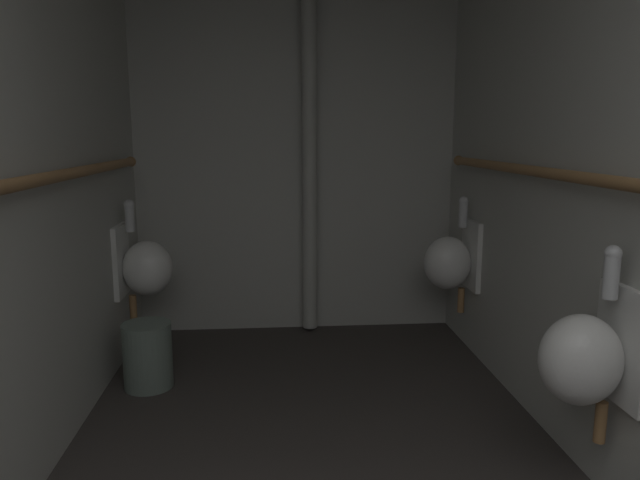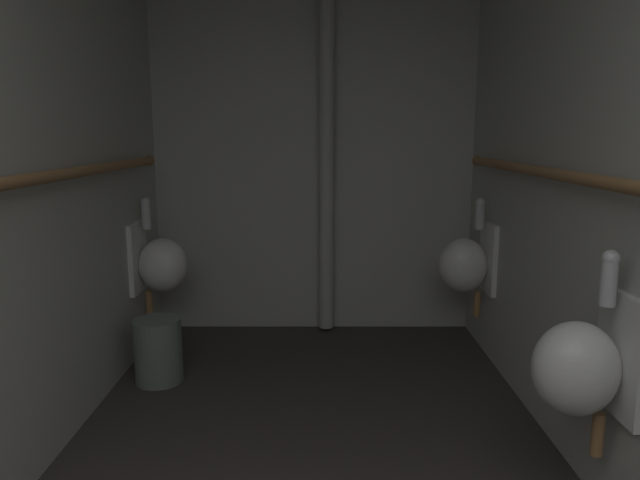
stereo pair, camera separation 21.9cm
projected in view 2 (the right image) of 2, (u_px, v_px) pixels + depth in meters
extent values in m
cube|color=#B8B8B0|center=(311.00, 146.00, 4.10)|extent=(2.34, 0.06, 2.62)
ellipsoid|color=white|center=(161.00, 265.00, 3.68)|extent=(0.30, 0.26, 0.34)
cube|color=white|center=(135.00, 257.00, 3.67)|extent=(0.03, 0.30, 0.44)
cylinder|color=silver|center=(144.00, 216.00, 3.62)|extent=(0.06, 0.06, 0.16)
sphere|color=silver|center=(143.00, 203.00, 3.60)|extent=(0.06, 0.06, 0.06)
cylinder|color=#9E7042|center=(147.00, 304.00, 3.72)|extent=(0.04, 0.04, 0.16)
ellipsoid|color=white|center=(573.00, 368.00, 2.06)|extent=(0.30, 0.26, 0.34)
cube|color=white|center=(618.00, 355.00, 2.06)|extent=(0.03, 0.30, 0.44)
cylinder|color=silver|center=(606.00, 283.00, 2.01)|extent=(0.06, 0.06, 0.16)
sphere|color=silver|center=(608.00, 258.00, 1.99)|extent=(0.06, 0.06, 0.06)
cylinder|color=#9E7042|center=(595.00, 434.00, 2.11)|extent=(0.04, 0.04, 0.16)
ellipsoid|color=white|center=(461.00, 265.00, 3.68)|extent=(0.30, 0.26, 0.34)
cube|color=white|center=(486.00, 257.00, 3.67)|extent=(0.03, 0.30, 0.44)
cylinder|color=silver|center=(477.00, 216.00, 3.62)|extent=(0.06, 0.06, 0.16)
sphere|color=silver|center=(478.00, 202.00, 3.61)|extent=(0.06, 0.06, 0.06)
cylinder|color=#9E7042|center=(475.00, 303.00, 3.72)|extent=(0.04, 0.04, 0.16)
sphere|color=#9E7042|center=(147.00, 161.00, 3.76)|extent=(0.06, 0.06, 0.06)
cylinder|color=#9E7042|center=(620.00, 186.00, 1.95)|extent=(0.05, 3.68, 0.05)
sphere|color=#9E7042|center=(475.00, 161.00, 3.76)|extent=(0.06, 0.06, 0.06)
cylinder|color=#B8B8B0|center=(324.00, 147.00, 3.99)|extent=(0.10, 0.10, 2.57)
cylinder|color=slate|center=(156.00, 351.00, 3.32)|extent=(0.27, 0.27, 0.37)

